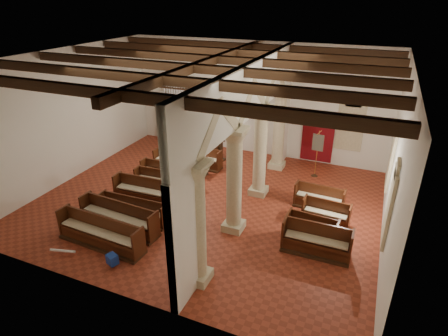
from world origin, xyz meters
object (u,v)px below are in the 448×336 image
pipe_organ (177,121)px  processional_banner (316,161)px  nave_pew_0 (101,237)px  lectern (220,151)px  aisle_pew_0 (316,244)px

pipe_organ → processional_banner: 8.39m
pipe_organ → nave_pew_0: (2.35, -9.76, -1.00)m
processional_banner → nave_pew_0: bearing=-116.6°
pipe_organ → lectern: bearing=-22.6°
lectern → nave_pew_0: bearing=-80.9°
lectern → pipe_organ: bearing=172.8°
processional_banner → lectern: bearing=-170.2°
nave_pew_0 → aisle_pew_0: aisle_pew_0 is taller
lectern → processional_banner: 5.01m
lectern → aisle_pew_0: (6.15, -5.89, -0.16)m
processional_banner → pipe_organ: bearing=179.8°
pipe_organ → processional_banner: (8.28, -1.22, -0.58)m
nave_pew_0 → lectern: bearing=86.7°
pipe_organ → nave_pew_0: pipe_organ is taller
nave_pew_0 → processional_banner: bearing=58.2°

